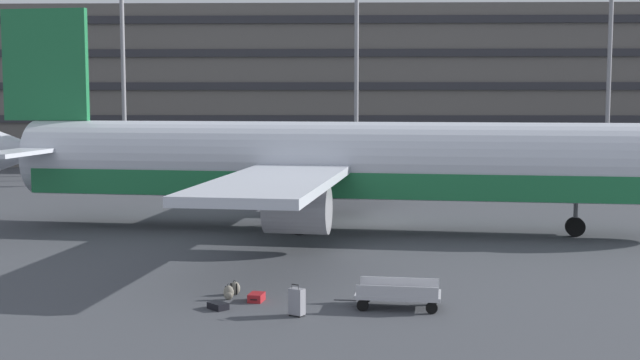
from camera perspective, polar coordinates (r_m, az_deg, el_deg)
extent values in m
plane|color=#424449|center=(42.49, 3.47, -3.06)|extent=(600.00, 600.00, 0.00)
cube|color=#605B56|center=(85.44, 2.48, 6.40)|extent=(148.38, 18.69, 15.08)
cube|color=#2D2D33|center=(76.15, 2.58, 1.95)|extent=(146.90, 0.24, 0.70)
cube|color=#2D2D33|center=(76.01, 2.59, 4.22)|extent=(146.90, 0.24, 0.70)
cube|color=#2D2D33|center=(76.00, 2.60, 6.49)|extent=(146.90, 0.24, 0.70)
cube|color=#2D2D33|center=(76.10, 2.61, 8.76)|extent=(146.90, 0.24, 0.70)
cube|color=#2D2D33|center=(76.32, 2.62, 11.02)|extent=(146.90, 0.24, 0.70)
cylinder|color=silver|center=(40.11, 0.70, 1.37)|extent=(30.74, 7.79, 3.76)
cube|color=#1E723F|center=(40.20, 0.70, -0.10)|extent=(29.52, 7.55, 1.20)
cone|color=silver|center=(45.56, -20.40, 1.88)|extent=(4.87, 3.58, 3.00)
cube|color=#1E723F|center=(44.59, -18.44, 7.55)|extent=(4.51, 0.96, 5.63)
cube|color=silver|center=(47.66, -15.87, 2.40)|extent=(2.53, 5.82, 0.20)
cube|color=silver|center=(41.31, -20.04, 1.80)|extent=(2.53, 5.82, 0.20)
cube|color=silver|center=(48.45, 0.96, 1.78)|extent=(6.07, 13.29, 0.36)
cube|color=silver|center=(32.19, -3.22, -0.21)|extent=(6.07, 13.29, 0.36)
cylinder|color=#9E9EA3|center=(46.22, 1.17, -0.07)|extent=(2.94, 2.40, 2.07)
cylinder|color=#9E9EA3|center=(34.49, -1.58, -2.04)|extent=(2.94, 2.40, 2.07)
cylinder|color=black|center=(40.43, 17.20, -3.11)|extent=(0.94, 0.47, 0.90)
cylinder|color=slate|center=(40.32, 17.24, -2.02)|extent=(0.20, 0.20, 1.55)
cylinder|color=black|center=(42.19, -0.63, -2.49)|extent=(0.94, 0.47, 0.90)
cylinder|color=slate|center=(42.09, -0.63, -1.45)|extent=(0.20, 0.20, 1.55)
cylinder|color=black|center=(39.08, -1.42, -3.15)|extent=(0.94, 0.47, 0.90)
cylinder|color=slate|center=(38.97, -1.42, -2.02)|extent=(0.20, 0.20, 1.55)
cylinder|color=gray|center=(71.30, -13.44, 7.74)|extent=(0.36, 0.36, 18.40)
cylinder|color=gray|center=(68.95, 2.53, 7.82)|extent=(0.36, 0.36, 18.07)
cylinder|color=gray|center=(72.43, 19.38, 8.52)|extent=(0.36, 0.36, 20.88)
cube|color=#B21E23|center=(26.59, -4.41, -8.08)|extent=(0.54, 0.68, 0.26)
cube|color=black|center=(26.28, -4.61, -8.24)|extent=(0.22, 0.07, 0.02)
cube|color=gray|center=(24.72, -1.61, -8.38)|extent=(0.53, 0.47, 0.78)
cylinder|color=#333338|center=(24.61, -1.96, -7.35)|extent=(0.02, 0.02, 0.13)
cylinder|color=#333338|center=(24.47, -1.49, -7.42)|extent=(0.02, 0.02, 0.13)
cube|color=black|center=(24.53, -1.73, -7.23)|extent=(0.22, 0.15, 0.02)
cylinder|color=black|center=(25.01, -1.79, -9.20)|extent=(0.04, 0.05, 0.05)
cylinder|color=black|center=(24.81, -1.12, -9.32)|extent=(0.04, 0.05, 0.05)
cylinder|color=black|center=(24.83, -2.10, -9.31)|extent=(0.04, 0.05, 0.05)
cylinder|color=black|center=(24.63, -1.42, -9.43)|extent=(0.04, 0.05, 0.05)
cube|color=black|center=(25.75, -7.05, -8.62)|extent=(0.72, 0.73, 0.21)
cube|color=black|center=(26.01, -7.48, -8.48)|extent=(0.17, 0.17, 0.02)
ellipsoid|color=gray|center=(27.48, -5.90, -7.44)|extent=(0.39, 0.31, 0.44)
ellipsoid|color=gray|center=(27.61, -5.82, -7.52)|extent=(0.26, 0.16, 0.20)
torus|color=black|center=(27.39, -5.92, -6.99)|extent=(0.08, 0.03, 0.08)
cube|color=black|center=(27.40, -6.16, -7.48)|extent=(0.04, 0.03, 0.38)
cube|color=black|center=(27.35, -5.77, -7.51)|extent=(0.04, 0.03, 0.38)
ellipsoid|color=gray|center=(26.85, -6.33, -7.73)|extent=(0.36, 0.24, 0.46)
ellipsoid|color=gray|center=(26.78, -6.33, -7.92)|extent=(0.25, 0.12, 0.21)
torus|color=black|center=(26.82, -6.34, -7.22)|extent=(0.08, 0.02, 0.08)
cube|color=black|center=(26.94, -6.14, -7.69)|extent=(0.04, 0.03, 0.39)
cube|color=black|center=(26.93, -6.53, -7.69)|extent=(0.04, 0.03, 0.39)
cube|color=#B7B7BC|center=(25.75, 5.42, -7.88)|extent=(2.75, 1.63, 0.12)
cylinder|color=#4C4C51|center=(25.96, 1.74, -8.29)|extent=(0.70, 0.14, 0.05)
cube|color=#B7B7BC|center=(25.11, 5.33, -7.76)|extent=(2.45, 0.36, 0.40)
cube|color=#B7B7BC|center=(26.31, 5.51, -7.14)|extent=(2.45, 0.36, 0.40)
cylinder|color=black|center=(25.36, 2.96, -8.63)|extent=(0.37, 0.15, 0.36)
cylinder|color=black|center=(26.43, 3.22, -8.04)|extent=(0.37, 0.15, 0.36)
cylinder|color=black|center=(25.24, 7.72, -8.75)|extent=(0.37, 0.15, 0.36)
cylinder|color=black|center=(26.31, 7.77, -8.15)|extent=(0.37, 0.15, 0.36)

